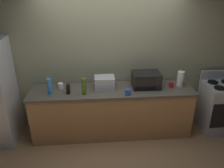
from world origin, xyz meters
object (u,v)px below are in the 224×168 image
object	(u,v)px
paper_towel_roll	(180,79)
cordless_phone	(68,89)
stove_range	(218,106)
mug_white	(61,86)
mug_red	(171,85)
bottle_spray_cleaner	(50,86)
bottle_olive_oil	(84,86)
toaster_oven	(104,83)
microwave	(146,80)
mug_blue	(128,92)

from	to	relation	value
paper_towel_roll	cordless_phone	size ratio (longest dim) A/B	1.80
stove_range	mug_white	xyz separation A→B (m)	(-2.89, 0.11, 0.49)
mug_white	mug_red	bearing A→B (deg)	-3.32
bottle_spray_cleaner	mug_red	size ratio (longest dim) A/B	2.74
paper_towel_roll	bottle_olive_oil	distance (m)	1.70
mug_red	mug_white	distance (m)	1.94
toaster_oven	bottle_spray_cleaner	distance (m)	0.92
stove_range	microwave	distance (m)	1.51
cordless_phone	mug_red	world-z (taller)	cordless_phone
cordless_phone	mug_blue	distance (m)	0.99
paper_towel_roll	mug_white	xyz separation A→B (m)	(-2.11, 0.06, -0.09)
bottle_olive_oil	mug_blue	xyz separation A→B (m)	(0.71, -0.08, -0.09)
bottle_spray_cleaner	stove_range	bearing A→B (deg)	1.59
stove_range	cordless_phone	bearing A→B (deg)	-178.21
microwave	mug_blue	distance (m)	0.46
mug_white	bottle_spray_cleaner	bearing A→B (deg)	-126.96
stove_range	bottle_olive_oil	world-z (taller)	bottle_olive_oil
bottle_spray_cleaner	mug_white	bearing A→B (deg)	53.04
microwave	cordless_phone	world-z (taller)	microwave
bottle_olive_oil	mug_blue	distance (m)	0.72
cordless_phone	mug_red	xyz separation A→B (m)	(1.78, 0.09, -0.03)
mug_red	microwave	bearing A→B (deg)	173.76
cordless_phone	bottle_olive_oil	bearing A→B (deg)	-10.97
bottle_spray_cleaner	mug_blue	xyz separation A→B (m)	(1.28, -0.14, -0.08)
mug_red	mug_blue	world-z (taller)	mug_blue
bottle_spray_cleaner	bottle_olive_oil	distance (m)	0.57
stove_range	paper_towel_roll	xyz separation A→B (m)	(-0.78, 0.05, 0.57)
paper_towel_roll	mug_white	distance (m)	2.11
microwave	mug_blue	bearing A→B (deg)	-142.54
stove_range	paper_towel_roll	size ratio (longest dim) A/B	4.00
paper_towel_roll	toaster_oven	bearing A→B (deg)	179.57
bottle_olive_oil	mug_white	world-z (taller)	bottle_olive_oil
toaster_oven	mug_blue	bearing A→B (deg)	-37.76
microwave	mug_blue	xyz separation A→B (m)	(-0.36, -0.27, -0.08)
cordless_phone	mug_blue	world-z (taller)	cordless_phone
stove_range	mug_white	world-z (taller)	stove_range
toaster_oven	paper_towel_roll	size ratio (longest dim) A/B	1.26
paper_towel_roll	mug_blue	bearing A→B (deg)	-164.22
bottle_olive_oil	mug_red	world-z (taller)	bottle_olive_oil
stove_range	bottle_spray_cleaner	world-z (taller)	bottle_spray_cleaner
toaster_oven	mug_white	size ratio (longest dim) A/B	3.55
mug_blue	mug_white	bearing A→B (deg)	163.43
toaster_oven	bottle_spray_cleaner	size ratio (longest dim) A/B	1.26
microwave	paper_towel_roll	xyz separation A→B (m)	(0.62, 0.00, 0.00)
toaster_oven	paper_towel_roll	bearing A→B (deg)	-0.43
cordless_phone	bottle_spray_cleaner	world-z (taller)	bottle_spray_cleaner
microwave	bottle_spray_cleaner	size ratio (longest dim) A/B	1.78
stove_range	paper_towel_roll	world-z (taller)	paper_towel_roll
toaster_oven	cordless_phone	distance (m)	0.63
stove_range	microwave	size ratio (longest dim) A/B	2.25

